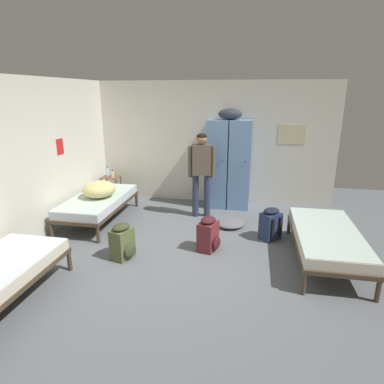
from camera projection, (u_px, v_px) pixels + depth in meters
The scene contains 14 objects.
ground_plane at pixel (189, 257), 4.90m from camera, with size 8.68×8.68×0.00m, color slate.
room_backdrop at pixel (133, 153), 6.00m from camera, with size 5.18×5.49×2.62m.
locker_bank at pixel (229, 162), 6.83m from camera, with size 0.90×0.55×2.07m.
shelf_unit at pixel (112, 186), 7.35m from camera, with size 0.38×0.30×0.57m.
bed_right at pixel (327, 237), 4.69m from camera, with size 0.90×1.90×0.49m.
bed_left_rear at pixel (98, 202), 6.20m from camera, with size 0.90×1.90×0.49m.
bedding_heap at pixel (99, 189), 6.10m from camera, with size 0.60×0.63×0.30m.
person_traveler at pixel (202, 168), 6.26m from camera, with size 0.52×0.26×1.65m.
water_bottle at pixel (107, 172), 7.29m from camera, with size 0.07×0.07×0.23m.
lotion_bottle at pixel (113, 174), 7.21m from camera, with size 0.06×0.06×0.17m.
backpack_olive at pixel (123, 242), 4.81m from camera, with size 0.40×0.38×0.55m.
backpack_maroon at pixel (209, 235), 5.06m from camera, with size 0.39×0.38×0.55m.
backpack_navy at pixel (270, 224), 5.46m from camera, with size 0.42×0.42×0.55m.
clothes_pile_grey at pixel (230, 223), 6.03m from camera, with size 0.53×0.51×0.12m.
Camera 1 is at (0.85, -4.31, 2.38)m, focal length 30.48 mm.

